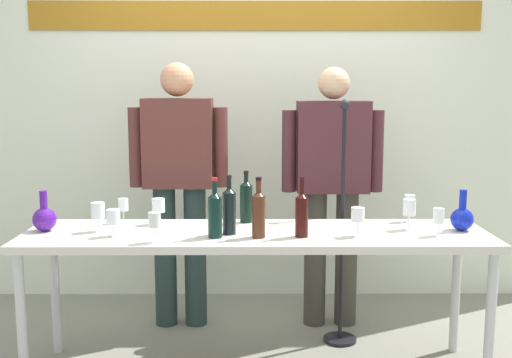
# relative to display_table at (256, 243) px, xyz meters

# --- Properties ---
(back_wall) EXTENTS (4.50, 0.11, 3.00)m
(back_wall) POSITION_rel_display_table_xyz_m (0.00, 1.30, 0.79)
(back_wall) COLOR white
(back_wall) RESTS_ON ground
(display_table) EXTENTS (2.42, 0.61, 0.78)m
(display_table) POSITION_rel_display_table_xyz_m (0.00, 0.00, 0.00)
(display_table) COLOR silver
(display_table) RESTS_ON ground
(decanter_blue_left) EXTENTS (0.12, 0.12, 0.22)m
(decanter_blue_left) POSITION_rel_display_table_xyz_m (-1.11, 0.02, 0.13)
(decanter_blue_left) COLOR #4C188F
(decanter_blue_left) RESTS_ON display_table
(decanter_blue_right) EXTENTS (0.12, 0.12, 0.22)m
(decanter_blue_right) POSITION_rel_display_table_xyz_m (1.08, 0.02, 0.13)
(decanter_blue_right) COLOR #0F21AF
(decanter_blue_right) RESTS_ON display_table
(presenter_left) EXTENTS (0.62, 0.22, 1.68)m
(presenter_left) POSITION_rel_display_table_xyz_m (-0.48, 0.68, 0.25)
(presenter_left) COLOR #243735
(presenter_left) RESTS_ON ground
(presenter_right) EXTENTS (0.64, 0.22, 1.65)m
(presenter_right) POSITION_rel_display_table_xyz_m (0.48, 0.68, 0.24)
(presenter_right) COLOR #3B3A31
(presenter_right) RESTS_ON ground
(wine_bottle_0) EXTENTS (0.07, 0.07, 0.30)m
(wine_bottle_0) POSITION_rel_display_table_xyz_m (-0.21, -0.12, 0.19)
(wine_bottle_0) COLOR black
(wine_bottle_0) RESTS_ON display_table
(wine_bottle_1) EXTENTS (0.07, 0.07, 0.31)m
(wine_bottle_1) POSITION_rel_display_table_xyz_m (0.23, -0.11, 0.19)
(wine_bottle_1) COLOR black
(wine_bottle_1) RESTS_ON display_table
(wine_bottle_2) EXTENTS (0.07, 0.07, 0.31)m
(wine_bottle_2) POSITION_rel_display_table_xyz_m (0.01, -0.12, 0.19)
(wine_bottle_2) COLOR #4B2717
(wine_bottle_2) RESTS_ON display_table
(wine_bottle_3) EXTENTS (0.07, 0.07, 0.29)m
(wine_bottle_3) POSITION_rel_display_table_xyz_m (-0.05, 0.23, 0.19)
(wine_bottle_3) COLOR black
(wine_bottle_3) RESTS_ON display_table
(wine_bottle_4) EXTENTS (0.07, 0.07, 0.31)m
(wine_bottle_4) POSITION_rel_display_table_xyz_m (-0.14, -0.05, 0.19)
(wine_bottle_4) COLOR black
(wine_bottle_4) RESTS_ON display_table
(wine_glass_left_0) EXTENTS (0.07, 0.07, 0.14)m
(wine_glass_left_0) POSITION_rel_display_table_xyz_m (-0.72, -0.09, 0.16)
(wine_glass_left_0) COLOR white
(wine_glass_left_0) RESTS_ON display_table
(wine_glass_left_1) EXTENTS (0.07, 0.07, 0.14)m
(wine_glass_left_1) POSITION_rel_display_table_xyz_m (-0.54, 0.18, 0.17)
(wine_glass_left_1) COLOR white
(wine_glass_left_1) RESTS_ON display_table
(wine_glass_left_2) EXTENTS (0.06, 0.06, 0.14)m
(wine_glass_left_2) POSITION_rel_display_table_xyz_m (-0.74, 0.21, 0.16)
(wine_glass_left_2) COLOR white
(wine_glass_left_2) RESTS_ON display_table
(wine_glass_left_3) EXTENTS (0.07, 0.07, 0.16)m
(wine_glass_left_3) POSITION_rel_display_table_xyz_m (-0.82, 0.01, 0.17)
(wine_glass_left_3) COLOR white
(wine_glass_left_3) RESTS_ON display_table
(wine_glass_left_4) EXTENTS (0.06, 0.06, 0.15)m
(wine_glass_left_4) POSITION_rel_display_table_xyz_m (-0.49, -0.22, 0.17)
(wine_glass_left_4) COLOR white
(wine_glass_left_4) RESTS_ON display_table
(wine_glass_right_0) EXTENTS (0.06, 0.06, 0.14)m
(wine_glass_right_0) POSITION_rel_display_table_xyz_m (0.92, -0.09, 0.16)
(wine_glass_right_0) COLOR white
(wine_glass_right_0) RESTS_ON display_table
(wine_glass_right_1) EXTENTS (0.06, 0.06, 0.15)m
(wine_glass_right_1) POSITION_rel_display_table_xyz_m (0.86, 0.24, 0.17)
(wine_glass_right_1) COLOR white
(wine_glass_right_1) RESTS_ON display_table
(wine_glass_right_2) EXTENTS (0.07, 0.07, 0.16)m
(wine_glass_right_2) POSITION_rel_display_table_xyz_m (0.81, 0.05, 0.18)
(wine_glass_right_2) COLOR white
(wine_glass_right_2) RESTS_ON display_table
(wine_glass_right_3) EXTENTS (0.07, 0.07, 0.15)m
(wine_glass_right_3) POSITION_rel_display_table_xyz_m (0.51, -0.10, 0.17)
(wine_glass_right_3) COLOR white
(wine_glass_right_3) RESTS_ON display_table
(microphone_stand) EXTENTS (0.20, 0.20, 1.46)m
(microphone_stand) POSITION_rel_display_table_xyz_m (0.51, 0.40, -0.23)
(microphone_stand) COLOR black
(microphone_stand) RESTS_ON ground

